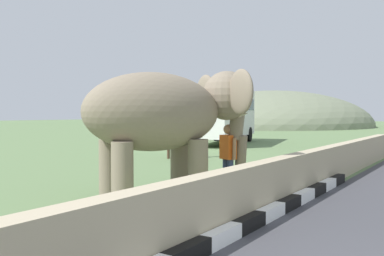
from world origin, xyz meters
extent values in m
cube|color=black|center=(0.10, 3.38, 0.12)|extent=(0.90, 0.20, 0.24)
cube|color=white|center=(1.00, 3.38, 0.12)|extent=(0.90, 0.20, 0.24)
cube|color=black|center=(1.90, 3.38, 0.12)|extent=(0.90, 0.20, 0.24)
cube|color=white|center=(2.80, 3.38, 0.12)|extent=(0.90, 0.20, 0.24)
cube|color=black|center=(3.70, 3.38, 0.12)|extent=(0.90, 0.20, 0.24)
cube|color=white|center=(4.60, 3.38, 0.12)|extent=(0.90, 0.20, 0.24)
cube|color=black|center=(5.50, 3.38, 0.12)|extent=(0.90, 0.20, 0.24)
cube|color=white|center=(6.40, 3.38, 0.12)|extent=(0.90, 0.20, 0.24)
cube|color=black|center=(7.30, 3.38, 0.12)|extent=(0.90, 0.20, 0.24)
cube|color=tan|center=(2.00, 3.68, 0.50)|extent=(28.00, 0.36, 1.00)
cylinder|color=#7C6E5B|center=(3.77, 6.09, 0.68)|extent=(0.44, 0.44, 1.36)
cylinder|color=#7C6E5B|center=(3.33, 5.30, 0.68)|extent=(0.44, 0.44, 1.36)
cylinder|color=#7C6E5B|center=(2.28, 6.91, 0.68)|extent=(0.44, 0.44, 1.36)
cylinder|color=#7C6E5B|center=(1.84, 6.12, 0.68)|extent=(0.44, 0.44, 1.36)
ellipsoid|color=#7C6E5B|center=(2.81, 6.10, 1.96)|extent=(3.49, 2.90, 1.70)
sphere|color=#7C6E5B|center=(4.44, 5.20, 2.34)|extent=(1.16, 1.16, 1.16)
ellipsoid|color=#D84C8C|center=(4.70, 5.06, 2.49)|extent=(0.62, 0.73, 0.44)
ellipsoid|color=#7C6E5B|center=(4.69, 5.95, 2.39)|extent=(0.64, 0.90, 1.00)
ellipsoid|color=#7C6E5B|center=(3.94, 4.59, 2.39)|extent=(0.64, 0.90, 1.00)
cylinder|color=#7C6E5B|center=(4.70, 5.06, 1.79)|extent=(0.55, 0.62, 1.00)
cylinder|color=#7C6E5B|center=(4.80, 5.00, 0.99)|extent=(0.39, 0.43, 0.82)
cone|color=beige|center=(4.78, 5.33, 1.89)|extent=(0.40, 0.56, 0.22)
cone|color=beige|center=(4.51, 4.84, 1.89)|extent=(0.40, 0.56, 0.22)
cylinder|color=navy|center=(4.69, 5.37, 0.41)|extent=(0.15, 0.15, 0.82)
cylinder|color=navy|center=(4.60, 5.19, 0.41)|extent=(0.15, 0.15, 0.82)
cube|color=#D85919|center=(4.64, 5.28, 1.11)|extent=(0.40, 0.47, 0.58)
cylinder|color=#9E7251|center=(4.76, 5.51, 1.08)|extent=(0.15, 0.19, 0.53)
cylinder|color=#9E7251|center=(4.53, 5.04, 1.08)|extent=(0.13, 0.14, 0.52)
sphere|color=#9E7251|center=(4.64, 5.28, 1.54)|extent=(0.23, 0.23, 0.23)
cube|color=silver|center=(19.18, 13.63, 2.00)|extent=(8.60, 4.44, 3.00)
cube|color=#3F5160|center=(19.18, 13.63, 2.54)|extent=(7.97, 4.31, 0.76)
cylinder|color=black|center=(21.45, 15.39, 0.50)|extent=(1.04, 0.54, 1.00)
cylinder|color=black|center=(22.02, 13.16, 0.50)|extent=(1.04, 0.54, 1.00)
cylinder|color=black|center=(16.34, 14.10, 0.50)|extent=(1.04, 0.54, 1.00)
cylinder|color=black|center=(16.90, 11.87, 0.50)|extent=(1.04, 0.54, 1.00)
cylinder|color=#473323|center=(10.85, 10.68, 0.33)|extent=(0.12, 0.12, 0.65)
cylinder|color=#473323|center=(10.67, 10.37, 0.33)|extent=(0.12, 0.12, 0.65)
cylinder|color=#473323|center=(10.08, 11.13, 0.33)|extent=(0.12, 0.12, 0.65)
cylinder|color=#473323|center=(9.90, 10.82, 0.33)|extent=(0.12, 0.12, 0.65)
ellipsoid|color=#473323|center=(10.38, 10.75, 0.90)|extent=(1.60, 1.28, 0.66)
ellipsoid|color=#473323|center=(11.18, 10.28, 1.00)|extent=(0.48, 0.43, 0.32)
ellipsoid|color=slate|center=(55.00, 25.01, 0.00)|extent=(34.78, 27.82, 10.63)
camera|label=1|loc=(-4.32, 0.38, 1.91)|focal=39.55mm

